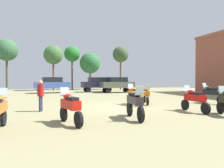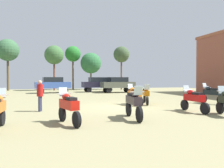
# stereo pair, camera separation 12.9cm
# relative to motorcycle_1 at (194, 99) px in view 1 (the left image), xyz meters

# --- Properties ---
(ground_plane) EXTENTS (44.00, 52.00, 0.02)m
(ground_plane) POSITION_rel_motorcycle_1_xyz_m (-3.41, 3.13, -0.72)
(ground_plane) COLOR #8E885F
(motorcycle_1) EXTENTS (0.62, 2.22, 1.44)m
(motorcycle_1) POSITION_rel_motorcycle_1_xyz_m (0.00, 0.00, 0.00)
(motorcycle_1) COLOR black
(motorcycle_1) RESTS_ON ground
(motorcycle_2) EXTENTS (0.83, 2.07, 1.45)m
(motorcycle_2) POSITION_rel_motorcycle_1_xyz_m (-6.79, -1.35, 0.00)
(motorcycle_2) COLOR black
(motorcycle_2) RESTS_ON ground
(motorcycle_7) EXTENTS (0.72, 2.15, 1.49)m
(motorcycle_7) POSITION_rel_motorcycle_1_xyz_m (3.62, 2.91, 0.02)
(motorcycle_7) COLOR black
(motorcycle_7) RESTS_ON ground
(motorcycle_9) EXTENTS (0.62, 2.26, 1.45)m
(motorcycle_9) POSITION_rel_motorcycle_1_xyz_m (-1.97, 3.74, 0.01)
(motorcycle_9) COLOR black
(motorcycle_9) RESTS_ON ground
(motorcycle_10) EXTENTS (0.86, 2.17, 1.44)m
(motorcycle_10) POSITION_rel_motorcycle_1_xyz_m (-0.95, 4.12, 0.00)
(motorcycle_10) COLOR black
(motorcycle_10) RESTS_ON ground
(motorcycle_11) EXTENTS (0.62, 2.31, 1.51)m
(motorcycle_11) POSITION_rel_motorcycle_1_xyz_m (-3.90, -1.03, 0.04)
(motorcycle_11) COLOR black
(motorcycle_11) RESTS_ON ground
(car_1) EXTENTS (4.44, 2.17, 2.00)m
(car_1) POSITION_rel_motorcycle_1_xyz_m (-1.31, 18.93, 0.46)
(car_1) COLOR black
(car_1) RESTS_ON ground
(car_2) EXTENTS (4.40, 2.06, 2.00)m
(car_2) POSITION_rel_motorcycle_1_xyz_m (0.82, 16.72, 0.46)
(car_2) COLOR black
(car_2) RESTS_ON ground
(car_4) EXTENTS (4.51, 2.39, 2.00)m
(car_4) POSITION_rel_motorcycle_1_xyz_m (-7.32, 18.25, 0.46)
(car_4) COLOR black
(car_4) RESTS_ON ground
(person_1) EXTENTS (0.43, 0.43, 1.73)m
(person_1) POSITION_rel_motorcycle_1_xyz_m (-8.06, 2.47, 0.30)
(person_1) COLOR #2B2E48
(person_1) RESTS_ON ground
(tree_1) EXTENTS (3.31, 3.31, 7.79)m
(tree_1) POSITION_rel_motorcycle_1_xyz_m (-13.84, 25.62, 5.37)
(tree_1) COLOR brown
(tree_1) RESTS_ON ground
(tree_2) EXTENTS (2.58, 2.58, 7.19)m
(tree_2) POSITION_rel_motorcycle_1_xyz_m (-4.06, 26.06, 5.12)
(tree_2) COLOR brown
(tree_2) RESTS_ON ground
(tree_3) EXTENTS (2.88, 2.88, 6.89)m
(tree_3) POSITION_rel_motorcycle_1_xyz_m (-7.08, 24.13, 4.70)
(tree_3) COLOR brown
(tree_3) RESTS_ON ground
(tree_4) EXTENTS (3.40, 3.40, 6.07)m
(tree_4) POSITION_rel_motorcycle_1_xyz_m (-1.22, 25.14, 3.65)
(tree_4) COLOR #4E4537
(tree_4) RESTS_ON ground
(tree_6) EXTENTS (2.65, 2.65, 7.17)m
(tree_6) POSITION_rel_motorcycle_1_xyz_m (3.73, 24.11, 5.08)
(tree_6) COLOR brown
(tree_6) RESTS_ON ground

